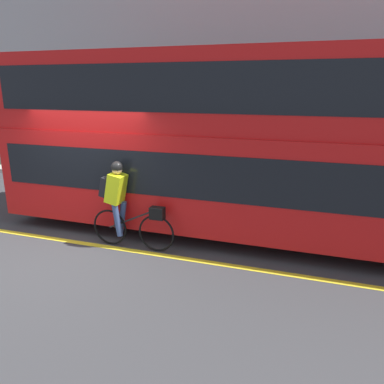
% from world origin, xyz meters
% --- Properties ---
extents(ground_plane, '(80.00, 80.00, 0.00)m').
position_xyz_m(ground_plane, '(0.00, 0.00, 0.00)').
color(ground_plane, '#38383A').
extents(road_center_line, '(50.00, 0.14, 0.01)m').
position_xyz_m(road_center_line, '(0.00, 0.08, 0.00)').
color(road_center_line, yellow).
rests_on(road_center_line, ground_plane).
extents(sidewalk_curb, '(60.00, 1.63, 0.12)m').
position_xyz_m(sidewalk_curb, '(0.00, 5.23, 0.06)').
color(sidewalk_curb, '#A8A399').
rests_on(sidewalk_curb, ground_plane).
extents(building_facade, '(60.00, 0.30, 8.73)m').
position_xyz_m(building_facade, '(0.00, 6.20, 4.37)').
color(building_facade, '#9E9EA3').
rests_on(building_facade, ground_plane).
extents(bus, '(11.66, 2.51, 3.56)m').
position_xyz_m(bus, '(3.73, 1.67, 1.97)').
color(bus, black).
rests_on(bus, ground_plane).
extents(cyclist_on_bike, '(1.66, 0.32, 1.64)m').
position_xyz_m(cyclist_on_bike, '(0.85, 0.22, 0.88)').
color(cyclist_on_bike, black).
rests_on(cyclist_on_bike, ground_plane).
extents(trash_bin, '(0.54, 0.54, 1.01)m').
position_xyz_m(trash_bin, '(-1.77, 5.15, 0.62)').
color(trash_bin, '#515156').
rests_on(trash_bin, sidewalk_curb).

